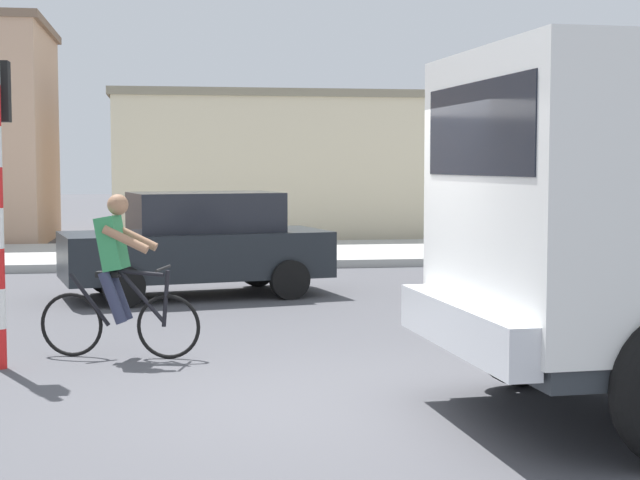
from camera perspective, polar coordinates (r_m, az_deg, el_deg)
The scene contains 6 objects.
ground_plane at distance 8.43m, azimuth 0.23°, elevation -9.50°, with size 120.00×120.00×0.00m, color #4C4C51.
sidewalk_far at distance 21.39m, azimuth -5.41°, elevation -0.82°, with size 80.00×5.00×0.16m, color #ADADA8.
cyclist at distance 10.45m, azimuth -11.69°, elevation -2.07°, with size 1.68×0.63×1.72m.
car_red_near at distance 14.59m, azimuth 15.67°, elevation -0.51°, with size 4.11×2.09×1.60m.
car_white_mid at distance 15.15m, azimuth -7.11°, elevation -0.20°, with size 4.26×2.47×1.60m.
building_mid_block at distance 27.45m, azimuth -1.71°, elevation 4.27°, with size 9.70×6.37×3.91m.
Camera 1 is at (-1.30, -8.07, 2.03)m, focal length 54.97 mm.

